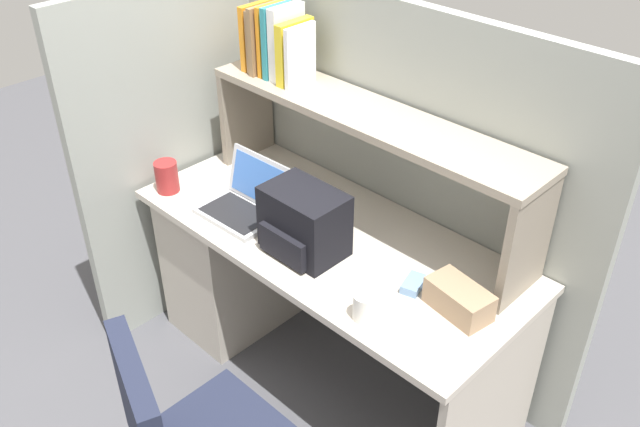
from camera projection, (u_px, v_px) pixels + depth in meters
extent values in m
plane|color=#4C4C51|center=(328.00, 368.00, 3.05)|extent=(8.00, 8.00, 0.00)
cube|color=beige|center=(329.00, 237.00, 2.65)|extent=(1.60, 0.70, 0.03)
cube|color=#B6AD9F|center=(243.00, 252.00, 3.17)|extent=(0.40, 0.64, 0.70)
cube|color=#B6AD9F|center=(489.00, 414.00, 2.40)|extent=(0.03, 0.64, 0.70)
cube|color=#939991|center=(393.00, 187.00, 2.84)|extent=(1.84, 0.05, 1.55)
cube|color=#939991|center=(185.00, 153.00, 3.08)|extent=(0.05, 1.06, 1.55)
cube|color=gray|center=(247.00, 112.00, 3.05)|extent=(0.03, 0.28, 0.42)
cube|color=gray|center=(527.00, 244.00, 2.23)|extent=(0.03, 0.28, 0.42)
cube|color=gray|center=(368.00, 115.00, 2.51)|extent=(1.44, 0.28, 0.03)
cube|color=orange|center=(258.00, 35.00, 2.79)|extent=(0.03, 0.17, 0.27)
cube|color=olive|center=(261.00, 39.00, 2.76)|extent=(0.02, 0.15, 0.26)
cube|color=olive|center=(266.00, 39.00, 2.74)|extent=(0.02, 0.17, 0.28)
cube|color=orange|center=(272.00, 39.00, 2.72)|extent=(0.02, 0.16, 0.28)
cube|color=teal|center=(277.00, 41.00, 2.70)|extent=(0.03, 0.15, 0.29)
cube|color=white|center=(287.00, 42.00, 2.68)|extent=(0.04, 0.16, 0.29)
cube|color=yellow|center=(295.00, 52.00, 2.66)|extent=(0.04, 0.17, 0.25)
cube|color=white|center=(300.00, 56.00, 2.63)|extent=(0.02, 0.15, 0.24)
cube|color=#B7BABF|center=(239.00, 214.00, 2.74)|extent=(0.32, 0.23, 0.02)
cube|color=black|center=(237.00, 213.00, 2.72)|extent=(0.28, 0.18, 0.00)
cube|color=#B7BABF|center=(258.00, 179.00, 2.75)|extent=(0.31, 0.07, 0.20)
cube|color=#3F72CC|center=(257.00, 180.00, 2.74)|extent=(0.27, 0.05, 0.16)
cube|color=black|center=(304.00, 221.00, 2.49)|extent=(0.30, 0.20, 0.25)
cube|color=black|center=(283.00, 246.00, 2.46)|extent=(0.22, 0.04, 0.11)
cube|color=#7299C6|center=(413.00, 284.00, 2.37)|extent=(0.09, 0.12, 0.03)
cylinder|color=white|center=(364.00, 307.00, 2.22)|extent=(0.08, 0.08, 0.10)
cube|color=#9E7F60|center=(459.00, 299.00, 2.25)|extent=(0.24, 0.15, 0.10)
cylinder|color=maroon|center=(167.00, 177.00, 2.86)|extent=(0.10, 0.10, 0.13)
cube|color=#1E2338|center=(142.00, 419.00, 1.93)|extent=(0.40, 0.19, 0.44)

